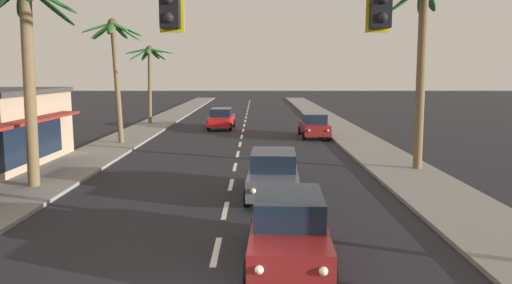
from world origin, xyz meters
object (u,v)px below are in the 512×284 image
sedan_lead_at_stop_bar (288,228)px  palm_right_second (420,42)px  sedan_third_in_queue (272,174)px  palm_left_second (26,53)px  palm_left_farthest (149,64)px  traffic_signal_mast (382,41)px  sedan_oncoming_far (220,118)px  sedan_parked_nearest_kerb (313,125)px  palm_left_third (113,51)px

sedan_lead_at_stop_bar → palm_right_second: palm_right_second is taller
sedan_third_in_queue → palm_left_second: palm_left_second is taller
palm_left_farthest → palm_left_second: bearing=-88.7°
sedan_lead_at_stop_bar → sedan_third_in_queue: 6.10m
traffic_signal_mast → palm_right_second: (5.25, 13.24, 0.80)m
sedan_oncoming_far → palm_left_second: palm_left_second is taller
sedan_third_in_queue → sedan_oncoming_far: size_ratio=1.00×
sedan_parked_nearest_kerb → palm_left_second: 20.00m
sedan_third_in_queue → palm_left_farthest: palm_left_farthest is taller
palm_left_second → palm_left_farthest: bearing=91.3°
sedan_parked_nearest_kerb → traffic_signal_mast: bearing=-94.5°
sedan_third_in_queue → palm_right_second: bearing=33.4°
palm_left_farthest → palm_right_second: 25.57m
sedan_oncoming_far → palm_left_farthest: 8.25m
traffic_signal_mast → sedan_oncoming_far: size_ratio=2.45×
traffic_signal_mast → sedan_third_in_queue: size_ratio=2.45×
palm_left_third → sedan_lead_at_stop_bar: bearing=-63.0°
sedan_third_in_queue → palm_left_third: bearing=126.8°
palm_left_second → traffic_signal_mast: bearing=-42.4°
palm_left_farthest → sedan_oncoming_far: bearing=-25.1°
sedan_third_in_queue → sedan_parked_nearest_kerb: same height
traffic_signal_mast → sedan_third_in_queue: 9.85m
sedan_oncoming_far → sedan_parked_nearest_kerb: bearing=-36.5°
sedan_lead_at_stop_bar → traffic_signal_mast: bearing=-62.7°
sedan_parked_nearest_kerb → palm_right_second: 12.91m
sedan_lead_at_stop_bar → palm_left_second: size_ratio=0.56×
palm_left_second → sedan_parked_nearest_kerb: bearing=49.4°
traffic_signal_mast → palm_right_second: 14.26m
palm_right_second → sedan_third_in_queue: bearing=-146.6°
palm_left_farthest → sedan_third_in_queue: bearing=-67.8°
palm_left_second → sedan_oncoming_far: bearing=73.7°
traffic_signal_mast → sedan_third_in_queue: traffic_signal_mast is taller
sedan_third_in_queue → palm_left_third: palm_left_third is taller
palm_right_second → palm_left_second: bearing=-168.0°
sedan_oncoming_far → palm_left_second: size_ratio=0.56×
sedan_third_in_queue → palm_left_third: 16.41m
palm_left_farthest → sedan_parked_nearest_kerb: bearing=-31.4°
palm_right_second → sedan_oncoming_far: bearing=121.7°
traffic_signal_mast → palm_left_farthest: traffic_signal_mast is taller
sedan_third_in_queue → palm_left_second: (-9.24, 1.08, 4.40)m
sedan_lead_at_stop_bar → sedan_parked_nearest_kerb: bearing=81.5°
sedan_oncoming_far → sedan_parked_nearest_kerb: (6.88, -5.10, 0.00)m
palm_left_second → palm_left_farthest: palm_left_second is taller
sedan_parked_nearest_kerb → palm_right_second: bearing=-73.7°
palm_left_second → palm_left_third: size_ratio=1.02×
sedan_third_in_queue → palm_left_third: size_ratio=0.58×
palm_left_farthest → palm_right_second: (16.54, -19.49, 0.65)m
palm_left_third → palm_right_second: (16.14, -8.06, 0.05)m
sedan_lead_at_stop_bar → palm_left_farthest: bearing=108.3°
sedan_third_in_queue → sedan_parked_nearest_kerb: bearing=77.7°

